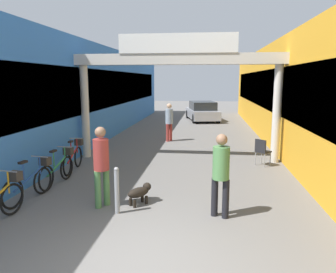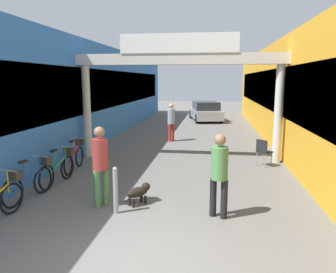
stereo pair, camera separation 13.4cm
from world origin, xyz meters
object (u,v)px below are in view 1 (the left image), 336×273
bicycle_green_third (59,168)px  cafe_chair_black_nearer (262,150)px  pedestrian_with_dog (101,161)px  dog_on_leash (140,192)px  bicycle_blue_second (31,181)px  pedestrian_companion (221,170)px  pedestrian_carrying_crate (169,120)px  bicycle_red_farthest (74,157)px  parked_car_silver (202,111)px  bollard_post_metal (117,190)px

bicycle_green_third → cafe_chair_black_nearer: 6.32m
bicycle_green_third → cafe_chair_black_nearer: size_ratio=1.90×
pedestrian_with_dog → dog_on_leash: bearing=15.2°
dog_on_leash → bicycle_blue_second: bearing=179.7°
pedestrian_companion → bicycle_blue_second: size_ratio=1.04×
pedestrian_with_dog → pedestrian_carrying_crate: bearing=86.2°
pedestrian_carrying_crate → bicycle_red_farthest: size_ratio=1.03×
bicycle_green_third → parked_car_silver: bearing=76.2°
pedestrian_with_dog → pedestrian_companion: pedestrian_with_dog is taller
pedestrian_with_dog → bicycle_red_farthest: size_ratio=1.07×
cafe_chair_black_nearer → dog_on_leash: bearing=-130.7°
bicycle_red_farthest → bollard_post_metal: (2.25, -3.11, 0.08)m
pedestrian_companion → bollard_post_metal: 2.20m
parked_car_silver → pedestrian_with_dog: bearing=-96.8°
bicycle_blue_second → bicycle_green_third: same height
pedestrian_carrying_crate → dog_on_leash: size_ratio=2.80×
bicycle_red_farthest → cafe_chair_black_nearer: size_ratio=1.90×
dog_on_leash → bicycle_blue_second: size_ratio=0.37×
pedestrian_companion → bicycle_blue_second: bearing=173.5°
pedestrian_companion → bicycle_green_third: size_ratio=1.03×
cafe_chair_black_nearer → bicycle_green_third: bearing=-155.8°
bicycle_red_farthest → bollard_post_metal: bearing=-54.1°
bicycle_blue_second → parked_car_silver: bearing=76.8°
dog_on_leash → bicycle_green_third: size_ratio=0.37×
bicycle_blue_second → bicycle_green_third: bearing=84.2°
parked_car_silver → dog_on_leash: bearing=-94.0°
pedestrian_carrying_crate → bicycle_green_third: size_ratio=1.03×
pedestrian_companion → pedestrian_carrying_crate: 8.58m
dog_on_leash → bicycle_red_farthest: bicycle_red_farthest is taller
bicycle_green_third → pedestrian_with_dog: bearing=-40.5°
bicycle_red_farthest → parked_car_silver: (3.74, 13.32, 0.21)m
pedestrian_with_dog → dog_on_leash: pedestrian_with_dog is taller
pedestrian_with_dog → bicycle_green_third: pedestrian_with_dog is taller
pedestrian_carrying_crate → pedestrian_with_dog: bearing=-93.8°
pedestrian_companion → pedestrian_carrying_crate: same height
bicycle_red_farthest → parked_car_silver: 13.83m
dog_on_leash → parked_car_silver: size_ratio=0.15×
pedestrian_carrying_crate → bicycle_blue_second: (-2.34, -7.84, -0.56)m
bicycle_blue_second → bollard_post_metal: (2.23, -0.58, 0.08)m
pedestrian_companion → bicycle_green_third: pedestrian_companion is taller
pedestrian_with_dog → dog_on_leash: size_ratio=2.90×
bicycle_green_third → bollard_post_metal: bearing=-40.0°
bollard_post_metal → parked_car_silver: parked_car_silver is taller
dog_on_leash → bollard_post_metal: bollard_post_metal is taller
pedestrian_with_dog → bicycle_green_third: 2.29m
pedestrian_with_dog → bicycle_red_farthest: bearing=123.3°
pedestrian_companion → dog_on_leash: pedestrian_companion is taller
bicycle_blue_second → parked_car_silver: parked_car_silver is taller
pedestrian_with_dog → cafe_chair_black_nearer: 5.76m
pedestrian_with_dog → pedestrian_companion: 2.59m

